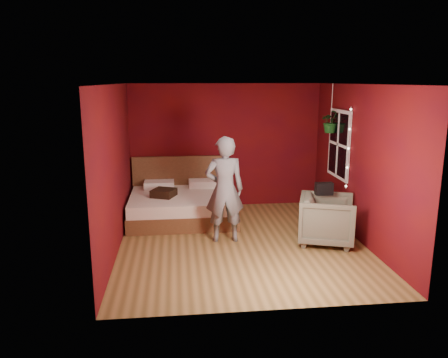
# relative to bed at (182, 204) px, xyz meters

# --- Properties ---
(floor) EXTENTS (4.50, 4.50, 0.00)m
(floor) POSITION_rel_bed_xyz_m (0.95, -1.44, -0.29)
(floor) COLOR olive
(floor) RESTS_ON ground
(room_walls) EXTENTS (4.04, 4.54, 2.62)m
(room_walls) POSITION_rel_bed_xyz_m (0.95, -1.44, 1.39)
(room_walls) COLOR #600D0A
(room_walls) RESTS_ON ground
(window) EXTENTS (0.05, 0.97, 1.27)m
(window) POSITION_rel_bed_xyz_m (2.92, -0.54, 1.21)
(window) COLOR white
(window) RESTS_ON room_walls
(fairy_lights) EXTENTS (0.04, 0.04, 1.45)m
(fairy_lights) POSITION_rel_bed_xyz_m (2.89, -1.06, 1.21)
(fairy_lights) COLOR silver
(fairy_lights) RESTS_ON room_walls
(bed) EXTENTS (2.02, 1.72, 1.11)m
(bed) POSITION_rel_bed_xyz_m (0.00, 0.00, 0.00)
(bed) COLOR brown
(bed) RESTS_ON ground
(person) EXTENTS (0.65, 0.43, 1.78)m
(person) POSITION_rel_bed_xyz_m (0.69, -1.33, 0.60)
(person) COLOR slate
(person) RESTS_ON ground
(armchair) EXTENTS (1.12, 1.10, 0.81)m
(armchair) POSITION_rel_bed_xyz_m (2.37, -1.62, 0.12)
(armchair) COLOR #65634F
(armchair) RESTS_ON ground
(handbag) EXTENTS (0.29, 0.15, 0.20)m
(handbag) POSITION_rel_bed_xyz_m (2.32, -1.54, 0.62)
(handbag) COLOR black
(handbag) RESTS_ON armchair
(throw_pillow) EXTENTS (0.52, 0.52, 0.14)m
(throw_pillow) POSITION_rel_bed_xyz_m (-0.35, -0.21, 0.29)
(throw_pillow) COLOR black
(throw_pillow) RESTS_ON bed
(hanging_plant) EXTENTS (0.40, 0.35, 0.92)m
(hanging_plant) POSITION_rel_bed_xyz_m (2.83, -0.29, 1.61)
(hanging_plant) COLOR silver
(hanging_plant) RESTS_ON room_walls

